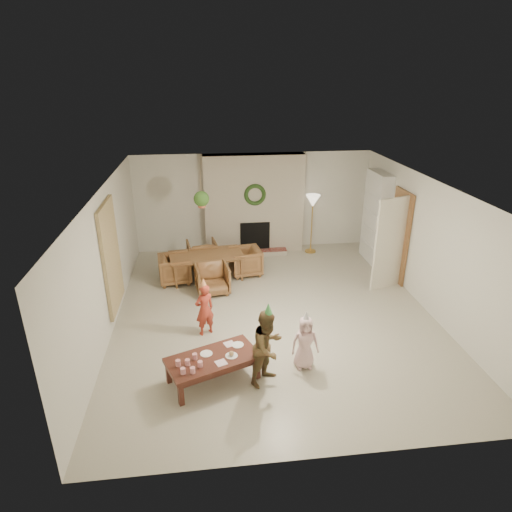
{
  "coord_description": "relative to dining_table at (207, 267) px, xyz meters",
  "views": [
    {
      "loc": [
        -1.23,
        -7.3,
        4.32
      ],
      "look_at": [
        -0.3,
        0.4,
        1.05
      ],
      "focal_mm": 30.61,
      "sensor_mm": 36.0,
      "label": 1
    }
  ],
  "objects": [
    {
      "name": "floor",
      "position": [
        1.25,
        -1.72,
        -0.28
      ],
      "size": [
        7.0,
        7.0,
        0.0
      ],
      "primitive_type": "plane",
      "color": "#B7B29E",
      "rests_on": "ground"
    },
    {
      "name": "ceiling",
      "position": [
        1.25,
        -1.72,
        2.22
      ],
      "size": [
        7.0,
        7.0,
        0.0
      ],
      "primitive_type": "plane",
      "rotation": [
        3.14,
        0.0,
        0.0
      ],
      "color": "white",
      "rests_on": "wall_back"
    },
    {
      "name": "wall_back",
      "position": [
        1.25,
        1.78,
        0.97
      ],
      "size": [
        7.0,
        0.0,
        7.0
      ],
      "primitive_type": "plane",
      "rotation": [
        1.57,
        0.0,
        0.0
      ],
      "color": "silver",
      "rests_on": "floor"
    },
    {
      "name": "wall_front",
      "position": [
        1.25,
        -5.22,
        0.97
      ],
      "size": [
        7.0,
        0.0,
        7.0
      ],
      "primitive_type": "plane",
      "rotation": [
        -1.57,
        0.0,
        0.0
      ],
      "color": "silver",
      "rests_on": "floor"
    },
    {
      "name": "wall_left",
      "position": [
        -1.75,
        -1.72,
        0.97
      ],
      "size": [
        0.0,
        7.0,
        7.0
      ],
      "primitive_type": "plane",
      "rotation": [
        1.57,
        0.0,
        1.57
      ],
      "color": "silver",
      "rests_on": "floor"
    },
    {
      "name": "wall_right",
      "position": [
        4.25,
        -1.72,
        0.97
      ],
      "size": [
        0.0,
        7.0,
        7.0
      ],
      "primitive_type": "plane",
      "rotation": [
        1.57,
        0.0,
        -1.57
      ],
      "color": "silver",
      "rests_on": "floor"
    },
    {
      "name": "fireplace_mass",
      "position": [
        1.25,
        1.58,
        0.97
      ],
      "size": [
        2.5,
        0.4,
        2.5
      ],
      "primitive_type": "cube",
      "color": "#542416",
      "rests_on": "floor"
    },
    {
      "name": "fireplace_hearth",
      "position": [
        1.25,
        1.23,
        -0.22
      ],
      "size": [
        1.6,
        0.3,
        0.12
      ],
      "primitive_type": "cube",
      "color": "maroon",
      "rests_on": "floor"
    },
    {
      "name": "fireplace_firebox",
      "position": [
        1.25,
        1.4,
        0.17
      ],
      "size": [
        0.75,
        0.12,
        0.75
      ],
      "primitive_type": "cube",
      "color": "black",
      "rests_on": "floor"
    },
    {
      "name": "fireplace_wreath",
      "position": [
        1.25,
        1.35,
        1.27
      ],
      "size": [
        0.54,
        0.1,
        0.54
      ],
      "primitive_type": "torus",
      "rotation": [
        1.57,
        0.0,
        0.0
      ],
      "color": "#1D3B16",
      "rests_on": "fireplace_mass"
    },
    {
      "name": "floor_lamp_base",
      "position": [
        2.7,
        1.28,
        -0.27
      ],
      "size": [
        0.28,
        0.28,
        0.03
      ],
      "primitive_type": "cylinder",
      "color": "gold",
      "rests_on": "floor"
    },
    {
      "name": "floor_lamp_post",
      "position": [
        2.7,
        1.28,
        0.42
      ],
      "size": [
        0.03,
        0.03,
        1.37
      ],
      "primitive_type": "cylinder",
      "color": "gold",
      "rests_on": "floor"
    },
    {
      "name": "floor_lamp_shade",
      "position": [
        2.7,
        1.28,
        1.08
      ],
      "size": [
        0.36,
        0.36,
        0.3
      ],
      "primitive_type": "cone",
      "rotation": [
        3.14,
        0.0,
        0.0
      ],
      "color": "beige",
      "rests_on": "floor_lamp_post"
    },
    {
      "name": "bookshelf_carcass",
      "position": [
        4.09,
        0.58,
        0.82
      ],
      "size": [
        0.3,
        1.0,
        2.2
      ],
      "primitive_type": "cube",
      "color": "white",
      "rests_on": "floor"
    },
    {
      "name": "bookshelf_shelf_a",
      "position": [
        4.07,
        0.58,
        0.17
      ],
      "size": [
        0.3,
        0.92,
        0.03
      ],
      "primitive_type": "cube",
      "color": "white",
      "rests_on": "bookshelf_carcass"
    },
    {
      "name": "bookshelf_shelf_b",
      "position": [
        4.07,
        0.58,
        0.57
      ],
      "size": [
        0.3,
        0.92,
        0.03
      ],
      "primitive_type": "cube",
      "color": "white",
      "rests_on": "bookshelf_carcass"
    },
    {
      "name": "bookshelf_shelf_c",
      "position": [
        4.07,
        0.58,
        0.97
      ],
      "size": [
        0.3,
        0.92,
        0.03
      ],
      "primitive_type": "cube",
      "color": "white",
      "rests_on": "bookshelf_carcass"
    },
    {
      "name": "bookshelf_shelf_d",
      "position": [
        4.07,
        0.58,
        1.37
      ],
      "size": [
        0.3,
        0.92,
        0.03
      ],
      "primitive_type": "cube",
      "color": "white",
      "rests_on": "bookshelf_carcass"
    },
    {
      "name": "books_row_lower",
      "position": [
        4.05,
        0.43,
        0.31
      ],
      "size": [
        0.2,
        0.4,
        0.24
      ],
      "primitive_type": "cube",
      "color": "#95391B",
      "rests_on": "bookshelf_shelf_a"
    },
    {
      "name": "books_row_mid",
      "position": [
        4.05,
        0.63,
        0.71
      ],
      "size": [
        0.2,
        0.44,
        0.24
      ],
      "primitive_type": "cube",
      "color": "#265E8E",
      "rests_on": "bookshelf_shelf_b"
    },
    {
      "name": "books_row_upper",
      "position": [
        4.05,
        0.48,
        1.1
      ],
      "size": [
        0.2,
        0.36,
        0.22
      ],
      "primitive_type": "cube",
      "color": "#A86624",
      "rests_on": "bookshelf_shelf_c"
    },
    {
      "name": "door_frame",
      "position": [
        4.21,
        -0.52,
        0.74
      ],
      "size": [
        0.05,
        0.86,
        2.04
      ],
      "primitive_type": "cube",
      "color": "brown",
      "rests_on": "floor"
    },
    {
      "name": "door_leaf",
      "position": [
        3.83,
        -0.9,
        0.72
      ],
      "size": [
        0.77,
        0.32,
        2.0
      ],
      "primitive_type": "cube",
      "rotation": [
        0.0,
        0.0,
        -1.22
      ],
      "color": "beige",
      "rests_on": "floor"
    },
    {
      "name": "curtain_panel",
      "position": [
        -1.71,
        -1.52,
        0.97
      ],
      "size": [
        0.06,
        1.2,
        2.0
      ],
      "primitive_type": "cube",
      "color": "#C2B789",
      "rests_on": "wall_left"
    },
    {
      "name": "dining_table",
      "position": [
        0.0,
        0.0,
        0.0
      ],
      "size": [
        1.73,
        1.12,
        0.57
      ],
      "primitive_type": "imported",
      "rotation": [
        0.0,
        0.0,
        0.14
      ],
      "color": "brown",
      "rests_on": "floor"
    },
    {
      "name": "dining_chair_near",
      "position": [
        0.1,
        -0.7,
        0.03
      ],
      "size": [
        0.76,
        0.78,
        0.63
      ],
      "primitive_type": "imported",
      "rotation": [
        0.0,
        0.0,
        0.14
      ],
      "color": "brown",
      "rests_on": "floor"
    },
    {
      "name": "dining_chair_far",
      "position": [
        -0.1,
        0.7,
        0.03
      ],
      "size": [
        0.76,
        0.78,
        0.63
      ],
      "primitive_type": "imported",
      "rotation": [
        0.0,
        0.0,
        3.28
      ],
      "color": "brown",
      "rests_on": "floor"
    },
    {
      "name": "dining_chair_left",
      "position": [
        -0.7,
        -0.1,
        0.03
      ],
      "size": [
        0.78,
        0.76,
        0.63
      ],
      "primitive_type": "imported",
      "rotation": [
        0.0,
        0.0,
        1.71
      ],
      "color": "brown",
      "rests_on": "floor"
    },
    {
      "name": "dining_chair_right",
      "position": [
        0.88,
        0.13,
        0.03
      ],
      "size": [
        0.78,
        0.76,
        0.63
      ],
      "primitive_type": "imported",
      "rotation": [
        0.0,
        0.0,
        -1.43
      ],
      "color": "brown",
      "rests_on": "floor"
    },
    {
      "name": "hanging_plant_cord",
      "position": [
        -0.05,
        -0.22,
        1.87
      ],
      "size": [
        0.01,
        0.01,
        0.7
      ],
      "primitive_type": "cylinder",
      "color": "tan",
      "rests_on": "ceiling"
    },
    {
      "name": "hanging_plant_pot",
      "position": [
        -0.05,
        -0.22,
        1.52
      ],
      "size": [
        0.16,
        0.16,
        0.12
      ],
      "primitive_type": "cylinder",
      "color": "#A44F34",
      "rests_on": "hanging_plant_cord"
    },
    {
      "name": "hanging_plant_foliage",
      "position": [
        -0.05,
        -0.22,
        1.64
      ],
      "size": [
        0.32,
        0.32,
        0.32
      ],
      "primitive_type": "sphere",
      "color": "#29501A",
      "rests_on": "hanging_plant_pot"
    },
    {
      "name": "coffee_table_top",
      "position": [
        0.03,
        -3.6,
        0.1
      ],
      "size": [
        1.5,
        1.12,
        0.06
      ],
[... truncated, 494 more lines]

